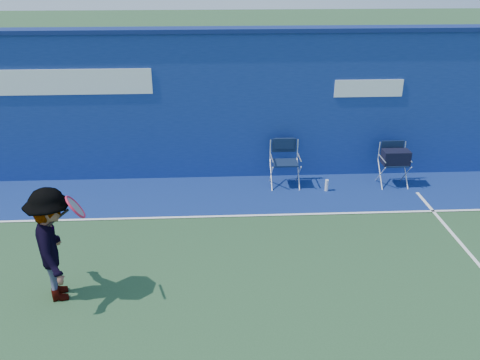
{
  "coord_description": "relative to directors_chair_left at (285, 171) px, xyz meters",
  "views": [
    {
      "loc": [
        0.47,
        -4.99,
        4.41
      ],
      "look_at": [
        0.86,
        2.6,
        1.0
      ],
      "focal_mm": 38.0,
      "sensor_mm": 36.0,
      "label": 1
    }
  ],
  "objects": [
    {
      "name": "ground",
      "position": [
        -1.88,
        -4.51,
        -0.31
      ],
      "size": [
        80.0,
        80.0,
        0.0
      ],
      "primitive_type": "plane",
      "color": "#264828",
      "rests_on": "ground"
    },
    {
      "name": "stadium_wall",
      "position": [
        -1.88,
        0.69,
        1.24
      ],
      "size": [
        24.0,
        0.5,
        3.08
      ],
      "color": "navy",
      "rests_on": "ground"
    },
    {
      "name": "out_of_bounds_strip",
      "position": [
        -1.88,
        -0.41,
        -0.31
      ],
      "size": [
        24.0,
        1.8,
        0.01
      ],
      "primitive_type": "cube",
      "color": "navy",
      "rests_on": "ground"
    },
    {
      "name": "court_lines",
      "position": [
        -1.88,
        -3.91,
        -0.3
      ],
      "size": [
        24.0,
        12.0,
        0.01
      ],
      "color": "white",
      "rests_on": "out_of_bounds_strip"
    },
    {
      "name": "directors_chair_left",
      "position": [
        0.0,
        0.0,
        0.0
      ],
      "size": [
        0.56,
        0.52,
        0.95
      ],
      "color": "silver",
      "rests_on": "ground"
    },
    {
      "name": "directors_chair_right",
      "position": [
        2.23,
        -0.1,
        0.06
      ],
      "size": [
        0.53,
        0.48,
        0.89
      ],
      "color": "silver",
      "rests_on": "ground"
    },
    {
      "name": "water_bottle",
      "position": [
        0.81,
        -0.32,
        -0.19
      ],
      "size": [
        0.07,
        0.07,
        0.24
      ],
      "primitive_type": "cylinder",
      "color": "silver",
      "rests_on": "ground"
    },
    {
      "name": "tennis_player",
      "position": [
        -3.61,
        -3.52,
        0.51
      ],
      "size": [
        1.01,
        1.19,
        1.64
      ],
      "color": "#EA4738",
      "rests_on": "ground"
    }
  ]
}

